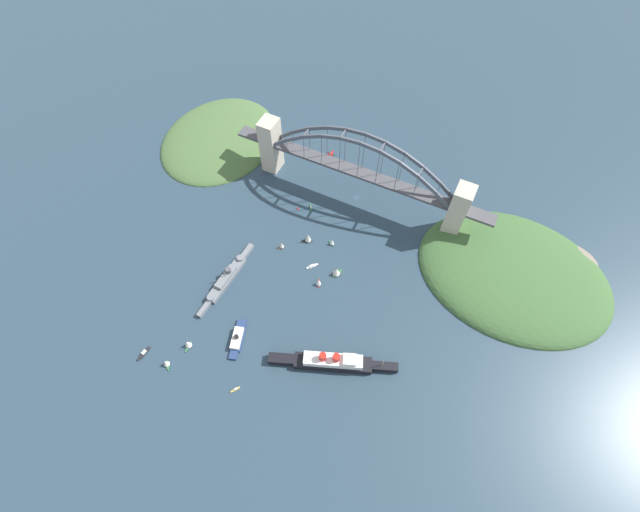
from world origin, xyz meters
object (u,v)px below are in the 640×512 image
object	(u,v)px
seaplane_taxiing_near_bridge	(331,155)
small_boat_10	(311,207)
small_boat_4	(308,238)
harbor_arch_bridge	(359,175)
small_boat_2	(312,266)
small_boat_6	(319,282)
small_boat_1	(337,272)
harbor_ferry_steamer	(237,338)
small_boat_3	(235,389)
small_boat_8	(332,242)
ocean_liner	(332,362)
small_boat_5	(166,363)
small_boat_0	(144,353)
naval_cruiser	(227,278)
channel_marker_buoy	(298,208)
small_boat_9	(188,344)
small_boat_7	(282,245)

from	to	relation	value
seaplane_taxiing_near_bridge	small_boat_10	distance (m)	69.57
small_boat_4	harbor_arch_bridge	bearing A→B (deg)	-105.89
small_boat_2	small_boat_6	xyz separation A→B (m)	(-12.79, 13.14, 3.24)
small_boat_1	small_boat_2	distance (m)	22.49
harbor_ferry_steamer	small_boat_2	world-z (taller)	harbor_ferry_steamer
small_boat_2	small_boat_3	distance (m)	118.37
harbor_arch_bridge	small_boat_8	world-z (taller)	harbor_arch_bridge
ocean_liner	harbor_ferry_steamer	bearing A→B (deg)	11.00
small_boat_4	small_boat_10	xyz separation A→B (m)	(14.81, -34.40, -4.33)
small_boat_6	seaplane_taxiing_near_bridge	bearing A→B (deg)	-68.63
small_boat_4	small_boat_5	world-z (taller)	small_boat_4
seaplane_taxiing_near_bridge	small_boat_0	world-z (taller)	seaplane_taxiing_near_bridge
harbor_ferry_steamer	small_boat_0	bearing A→B (deg)	35.21
small_boat_1	harbor_arch_bridge	bearing A→B (deg)	-77.84
naval_cruiser	small_boat_1	bearing A→B (deg)	-150.64
small_boat_3	small_boat_8	bearing A→B (deg)	-93.33
harbor_arch_bridge	naval_cruiser	distance (m)	147.07
small_boat_1	small_boat_0	bearing A→B (deg)	51.32
channel_marker_buoy	small_boat_8	bearing A→B (deg)	154.26
small_boat_0	small_boat_3	size ratio (longest dim) A/B	1.88
small_boat_3	small_boat_6	size ratio (longest dim) A/B	0.80
naval_cruiser	small_boat_8	world-z (taller)	naval_cruiser
small_boat_2	small_boat_6	world-z (taller)	small_boat_6
small_boat_3	small_boat_1	bearing A→B (deg)	-101.76
ocean_liner	naval_cruiser	bearing A→B (deg)	-13.84
seaplane_taxiing_near_bridge	small_boat_9	world-z (taller)	small_boat_9
small_boat_4	small_boat_7	distance (m)	24.16
small_boat_0	small_boat_2	bearing A→B (deg)	-122.61
small_boat_4	small_boat_9	bearing A→B (deg)	73.34
small_boat_6	small_boat_5	bearing A→B (deg)	57.31
naval_cruiser	small_boat_0	distance (m)	85.85
harbor_ferry_steamer	small_boat_7	size ratio (longest dim) A/B	4.26
harbor_arch_bridge	small_boat_4	distance (m)	72.71
small_boat_0	small_boat_4	xyz separation A→B (m)	(-65.62, -147.99, 4.23)
small_boat_7	small_boat_9	world-z (taller)	small_boat_9
naval_cruiser	small_boat_10	bearing A→B (deg)	-106.04
seaplane_taxiing_near_bridge	naval_cruiser	bearing A→B (deg)	84.23
ocean_liner	small_boat_6	size ratio (longest dim) A/B	10.75
small_boat_0	small_boat_5	distance (m)	21.64
naval_cruiser	small_boat_1	world-z (taller)	naval_cruiser
small_boat_3	small_boat_7	world-z (taller)	small_boat_7
harbor_arch_bridge	small_boat_0	xyz separation A→B (m)	(84.20, 213.26, -30.32)
small_boat_6	small_boat_9	size ratio (longest dim) A/B	0.91
small_boat_7	small_boat_3	bearing A→B (deg)	103.36
seaplane_taxiing_near_bridge	small_boat_10	bearing A→B (deg)	99.62
small_boat_2	small_boat_3	xyz separation A→B (m)	(3.05, 118.33, -0.01)
seaplane_taxiing_near_bridge	small_boat_3	size ratio (longest dim) A/B	1.46
ocean_liner	small_boat_0	distance (m)	144.07
small_boat_10	channel_marker_buoy	size ratio (longest dim) A/B	2.65
small_boat_1	small_boat_4	bearing A→B (deg)	-28.30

